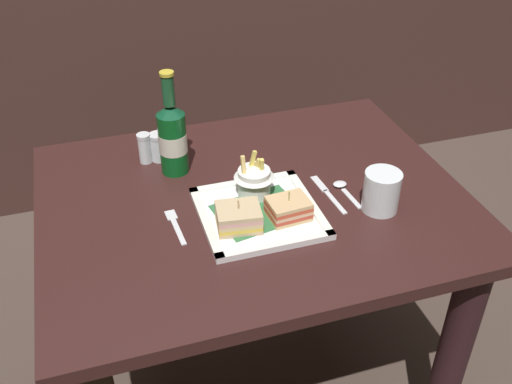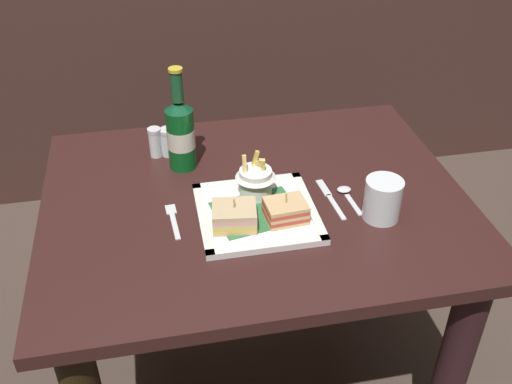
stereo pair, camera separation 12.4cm
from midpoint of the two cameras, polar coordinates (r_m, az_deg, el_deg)
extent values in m
plane|color=#46372F|center=(1.95, -2.11, -18.05)|extent=(6.00, 6.00, 0.00)
cube|color=#331917|center=(1.45, -2.70, -1.05)|extent=(1.03, 0.81, 0.03)
cylinder|color=black|center=(1.63, 16.43, -15.17)|extent=(0.08, 0.08, 0.69)
cylinder|color=#341B12|center=(1.91, -17.86, -6.58)|extent=(0.08, 0.08, 0.69)
cylinder|color=black|center=(2.03, 7.05, -1.94)|extent=(0.08, 0.08, 0.69)
cube|color=white|center=(1.37, -2.31, -2.20)|extent=(0.27, 0.27, 0.01)
cube|color=#2F6B3D|center=(1.37, -2.31, -2.01)|extent=(0.22, 0.18, 0.00)
cube|color=white|center=(1.27, -0.78, -5.23)|extent=(0.27, 0.02, 0.01)
cube|color=white|center=(1.47, -3.64, 0.91)|extent=(0.27, 0.02, 0.01)
cube|color=white|center=(1.35, -7.53, -2.89)|extent=(0.02, 0.27, 0.01)
cube|color=white|center=(1.40, 2.71, -1.00)|extent=(0.02, 0.27, 0.01)
cube|color=tan|center=(1.33, -4.36, -3.25)|extent=(0.11, 0.09, 0.01)
cube|color=gold|center=(1.32, -4.38, -2.91)|extent=(0.11, 0.09, 0.01)
cube|color=#D7B67B|center=(1.31, -4.40, -2.57)|extent=(0.11, 0.09, 0.01)
cube|color=#DF9F95|center=(1.31, -4.42, -2.23)|extent=(0.11, 0.09, 0.01)
cube|color=tan|center=(1.30, -4.44, -1.88)|extent=(0.11, 0.09, 0.01)
cylinder|color=tan|center=(1.31, -4.42, -2.17)|extent=(0.00, 0.00, 0.07)
cube|color=#D9B67B|center=(1.35, 0.54, -2.34)|extent=(0.10, 0.08, 0.01)
cube|color=#C0442F|center=(1.35, 0.54, -2.03)|extent=(0.10, 0.08, 0.01)
cube|color=tan|center=(1.34, 0.54, -1.72)|extent=(0.10, 0.08, 0.01)
cube|color=#CB492E|center=(1.34, 0.54, -1.40)|extent=(0.10, 0.08, 0.01)
cube|color=tan|center=(1.33, 0.54, -1.08)|extent=(0.10, 0.08, 0.01)
cylinder|color=tan|center=(1.33, 0.54, -1.28)|extent=(0.00, 0.00, 0.07)
cylinder|color=white|center=(1.41, -2.66, 0.85)|extent=(0.08, 0.08, 0.07)
cone|color=white|center=(1.39, -2.70, 1.93)|extent=(0.10, 0.10, 0.03)
cube|color=#F6CE77|center=(1.38, -3.77, 2.00)|extent=(0.01, 0.02, 0.08)
cube|color=#DBC559|center=(1.40, -2.97, 2.63)|extent=(0.03, 0.01, 0.07)
cube|color=#E4C265|center=(1.39, -2.59, 2.16)|extent=(0.02, 0.02, 0.06)
cube|color=#DFC657|center=(1.39, -2.05, 2.15)|extent=(0.01, 0.02, 0.07)
cube|color=#EBD786|center=(1.40, -2.58, 2.08)|extent=(0.01, 0.01, 0.05)
cylinder|color=#0B4F1B|center=(1.51, -10.40, 4.62)|extent=(0.07, 0.07, 0.16)
cone|color=#0F4529|center=(1.47, -10.79, 7.81)|extent=(0.07, 0.07, 0.03)
cylinder|color=#194E2A|center=(1.45, -11.01, 9.63)|extent=(0.03, 0.03, 0.08)
cylinder|color=gold|center=(1.43, -11.20, 11.18)|extent=(0.03, 0.03, 0.01)
cylinder|color=beige|center=(1.51, -10.41, 4.73)|extent=(0.07, 0.07, 0.05)
cylinder|color=silver|center=(1.39, 9.63, -0.01)|extent=(0.09, 0.09, 0.10)
cylinder|color=silver|center=(1.41, 9.49, -1.12)|extent=(0.08, 0.08, 0.03)
cube|color=silver|center=(1.35, -10.18, -3.91)|extent=(0.02, 0.10, 0.00)
cube|color=silver|center=(1.40, -10.79, -2.30)|extent=(0.03, 0.04, 0.00)
cube|color=silver|center=(1.42, 5.22, -1.03)|extent=(0.02, 0.10, 0.00)
cube|color=silver|center=(1.49, 3.77, 0.81)|extent=(0.02, 0.07, 0.00)
cube|color=silver|center=(1.44, 6.86, -0.72)|extent=(0.02, 0.09, 0.00)
ellipsoid|color=silver|center=(1.48, 5.79, 0.70)|extent=(0.04, 0.03, 0.01)
cylinder|color=silver|center=(1.59, -12.96, 3.95)|extent=(0.03, 0.03, 0.07)
cylinder|color=white|center=(1.60, -12.89, 3.51)|extent=(0.03, 0.03, 0.04)
cylinder|color=silver|center=(1.57, -13.15, 5.25)|extent=(0.04, 0.04, 0.01)
cylinder|color=silver|center=(1.59, -11.66, 4.09)|extent=(0.04, 0.04, 0.07)
cylinder|color=#3E3529|center=(1.60, -11.61, 3.68)|extent=(0.04, 0.04, 0.04)
cylinder|color=silver|center=(1.58, -11.83, 5.30)|extent=(0.04, 0.04, 0.01)
camera|label=1|loc=(0.06, -92.56, -1.80)|focal=41.15mm
camera|label=2|loc=(0.06, 87.44, 1.80)|focal=41.15mm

